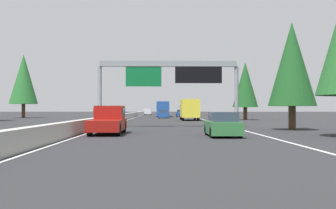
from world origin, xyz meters
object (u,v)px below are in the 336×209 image
Objects in this scene: sedan_far_right at (163,114)px; conifer_right_mid at (245,85)px; box_truck_near_center at (189,109)px; sedan_mid_left at (222,125)px; minivan_mid_center at (148,111)px; conifer_left_mid at (24,79)px; bus_mid_right at (163,108)px; sedan_distant_b at (181,113)px; conifer_right_near at (292,64)px; sedan_far_center at (162,112)px; sign_gantry_overhead at (170,75)px; pickup_distant_a at (109,120)px.

sedan_far_right is 0.51× the size of conifer_right_mid.
sedan_mid_left is at bearing 179.51° from box_truck_near_center.
conifer_left_mid is (-35.63, 21.36, 6.04)m from minivan_mid_center.
sedan_distant_b is at bearing -92.76° from bus_mid_right.
sedan_far_right is (-13.89, -0.06, -1.03)m from bus_mid_right.
conifer_right_near is 0.99× the size of conifer_right_mid.
sedan_far_center is 0.38× the size of conifer_left_mid.
minivan_mid_center is (73.36, 4.41, -3.79)m from sign_gantry_overhead.
box_truck_near_center is at bearing -8.31° from sign_gantry_overhead.
minivan_mid_center is (51.65, 7.58, -0.66)m from box_truck_near_center.
bus_mid_right is (27.56, 3.70, 0.11)m from box_truck_near_center.
sedan_mid_left is at bearing 138.55° from conifer_right_near.
conifer_right_mid is at bearing -4.37° from conifer_right_near.
box_truck_near_center is (33.93, -0.29, 0.93)m from sedan_mid_left.
sedan_far_center is at bearing 0.50° from bus_mid_right.
pickup_distant_a is 59.02m from bus_mid_right.
sign_gantry_overhead is 1.47× the size of conifer_right_mid.
conifer_right_near is (-54.00, -10.02, 3.45)m from bus_mid_right.
box_truck_near_center is at bearing -172.36° from bus_mid_right.
conifer_right_near is (7.49, -6.61, 4.48)m from sedan_mid_left.
sign_gantry_overhead is 10.62m from conifer_right_near.
sedan_distant_b is 14.20m from sedan_far_right.
sedan_distant_b is 26.69m from sedan_far_center.
box_truck_near_center is 52.21m from minivan_mid_center.
sedan_distant_b is at bearing -3.73° from sign_gantry_overhead.
sedan_far_center is 0.52× the size of conifer_right_near.
sedan_far_right is at bearing -179.59° from sedan_far_center.
bus_mid_right reaches higher than sedan_distant_b.
bus_mid_right is at bearing -170.85° from minivan_mid_center.
bus_mid_right is (-26.21, -0.23, 1.03)m from sedan_far_center.
minivan_mid_center is 0.59× the size of conifer_right_near.
conifer_right_near is (-4.73, -9.50, 0.42)m from sign_gantry_overhead.
conifer_left_mid reaches higher than pickup_distant_a.
conifer_right_near is 55.23m from conifer_left_mid.
box_truck_near_center is (21.71, -3.17, -3.13)m from sign_gantry_overhead.
sedan_far_center is at bearing 7.28° from conifer_right_near.
sign_gantry_overhead is 1.49× the size of conifer_right_near.
box_truck_near_center reaches higher than sedan_far_right.
sign_gantry_overhead reaches higher than sedan_far_center.
sedan_far_center is (87.70, 3.64, 0.00)m from sedan_mid_left.
sedan_mid_left is at bearing -150.16° from conifer_left_mid.
pickup_distant_a is (2.60, 7.18, 0.23)m from sedan_mid_left.
conifer_right_near is at bearing -41.45° from sedan_mid_left.
pickup_distant_a is 0.49× the size of conifer_left_mid.
conifer_right_mid is (24.18, -11.70, 0.50)m from sign_gantry_overhead.
box_truck_near_center is at bearing -13.40° from pickup_distant_a.
sign_gantry_overhead is 2.88× the size of sedan_distant_b.
box_truck_near_center is 27.42m from conifer_right_near.
bus_mid_right is at bearing 10.51° from conifer_right_near.
box_truck_near_center is 27.81m from bus_mid_right.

